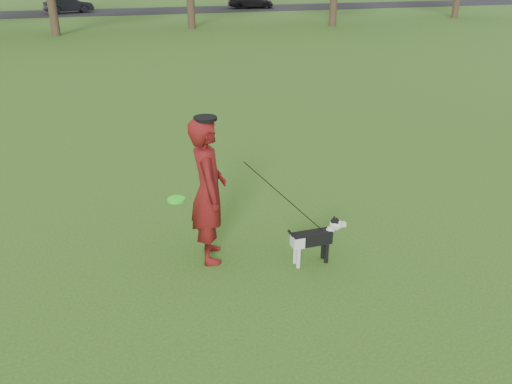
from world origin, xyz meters
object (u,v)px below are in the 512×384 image
object	(u,v)px
man	(208,191)
dog	(316,236)
car_right	(250,1)
car_mid	(68,5)

from	to	relation	value
man	dog	world-z (taller)	man
dog	car_right	xyz separation A→B (m)	(11.50, 40.74, 0.21)
dog	car_mid	bearing A→B (deg)	95.72
man	car_right	bearing A→B (deg)	-10.01
dog	car_mid	distance (m)	40.94
man	car_mid	size ratio (longest dim) A/B	0.54
man	car_mid	distance (m)	40.26
man	dog	distance (m)	1.58
car_right	man	bearing A→B (deg)	170.07
dog	car_right	distance (m)	42.33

